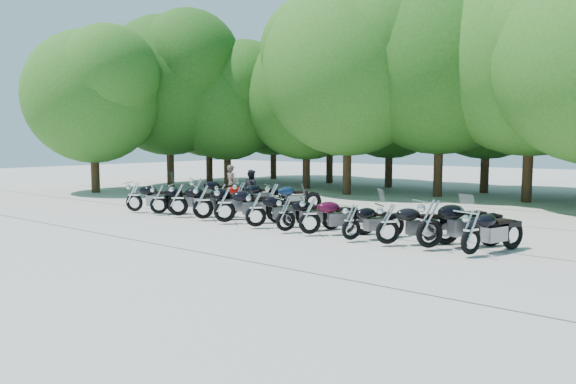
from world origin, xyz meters
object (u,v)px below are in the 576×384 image
Objects in this scene: motorcycle_12 at (198,191)px; motorcycle_13 at (222,195)px; motorcycle_4 at (225,203)px; motorcycle_9 at (388,222)px; motorcycle_0 at (134,196)px; motorcycle_8 at (351,221)px; motorcycle_5 at (256,208)px; motorcycle_10 at (430,222)px; motorcycle_3 at (203,201)px; motorcycle_14 at (240,195)px; rider_0 at (231,184)px; motorcycle_15 at (273,197)px; motorcycle_6 at (286,213)px; motorcycle_2 at (178,199)px; motorcycle_7 at (310,214)px; motorcycle_11 at (471,231)px; rider_1 at (252,189)px.

motorcycle_12 is 1.22m from motorcycle_13.
motorcycle_9 is (5.90, -0.05, -0.07)m from motorcycle_4.
motorcycle_12 is (-9.94, 2.61, 0.05)m from motorcycle_9.
motorcycle_8 is at bearing -114.66° from motorcycle_0.
motorcycle_10 reaches higher than motorcycle_5.
motorcycle_10 is at bearing -128.23° from motorcycle_9.
motorcycle_3 is 1.21× the size of motorcycle_13.
motorcycle_4 is 1.07× the size of motorcycle_14.
motorcycle_3 is 1.45× the size of rider_0.
motorcycle_9 is 8.10m from motorcycle_14.
motorcycle_4 is at bearing 141.76° from rider_0.
motorcycle_14 is at bearing 35.40° from motorcycle_15.
rider_0 reaches higher than motorcycle_6.
motorcycle_8 is at bearing 163.56° from rider_0.
motorcycle_4 is 1.03× the size of motorcycle_12.
motorcycle_13 is 0.89× the size of motorcycle_15.
motorcycle_9 is (8.26, -0.12, -0.05)m from motorcycle_2.
motorcycle_15 reaches higher than motorcycle_8.
motorcycle_13 is at bearing 21.10° from motorcycle_7.
motorcycle_4 is at bearing -128.98° from motorcycle_2.
motorcycle_2 is at bearing 20.12° from motorcycle_11.
motorcycle_5 is at bearing 161.38° from motorcycle_14.
motorcycle_4 is 1.14× the size of motorcycle_6.
motorcycle_0 is 10.52m from motorcycle_9.
motorcycle_3 is 1.10× the size of motorcycle_9.
motorcycle_7 is 8.40m from rider_0.
motorcycle_2 is 2.66m from motorcycle_14.
motorcycle_13 is 1.30× the size of rider_1.
motorcycle_5 is 1.02× the size of motorcycle_9.
motorcycle_11 is (8.01, -0.00, -0.07)m from motorcycle_4.
motorcycle_4 is 1.39m from motorcycle_5.
rider_1 reaches higher than motorcycle_11.
motorcycle_11 is at bearing 170.58° from rider_0.
motorcycle_4 is at bearing 23.77° from motorcycle_8.
rider_0 reaches higher than rider_1.
motorcycle_7 is at bearing 23.31° from motorcycle_8.
motorcycle_10 reaches higher than motorcycle_14.
motorcycle_9 is (7.01, -0.14, -0.06)m from motorcycle_3.
motorcycle_4 is 5.90m from motorcycle_9.
motorcycle_7 is (8.07, 0.08, -0.04)m from motorcycle_0.
motorcycle_6 is at bearing 156.00° from rider_0.
motorcycle_14 is (-5.19, 2.72, 0.02)m from motorcycle_7.
rider_0 is (-7.19, 4.33, 0.22)m from motorcycle_7.
motorcycle_6 is at bearing 169.78° from motorcycle_14.
motorcycle_0 is 5.30m from motorcycle_15.
motorcycle_11 is 10.77m from rider_1.
motorcycle_8 is at bearing 179.38° from motorcycle_15.
motorcycle_6 is 0.95× the size of motorcycle_15.
motorcycle_5 is at bearing 36.59° from motorcycle_10.
motorcycle_12 reaches higher than motorcycle_15.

